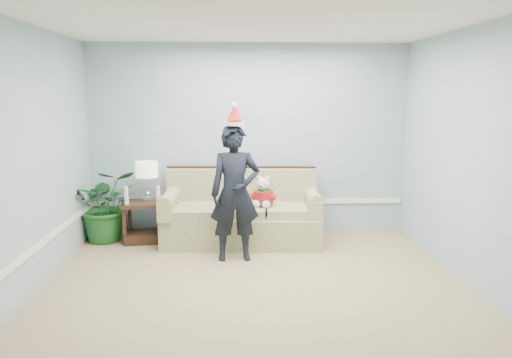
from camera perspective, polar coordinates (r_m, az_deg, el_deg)
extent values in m
cube|color=tan|center=(5.00, 0.03, -14.04)|extent=(4.50, 5.00, 0.02)
cube|color=white|center=(4.63, 0.03, 18.47)|extent=(4.50, 5.00, 0.02)
cube|color=#9EB9CA|center=(7.12, -0.86, 4.47)|extent=(4.50, 0.02, 2.70)
cube|color=#9EB9CA|center=(2.18, 2.97, -8.00)|extent=(4.50, 0.02, 2.70)
cube|color=#9EB9CA|center=(5.06, -26.49, 1.24)|extent=(0.02, 5.00, 2.70)
cube|color=#9EB9CA|center=(5.23, 25.59, 1.56)|extent=(0.02, 5.00, 2.70)
cube|color=white|center=(7.23, -0.84, -2.67)|extent=(4.48, 0.03, 0.06)
cube|color=white|center=(5.24, -25.48, -8.53)|extent=(0.03, 4.98, 0.06)
cube|color=#485628|center=(6.82, -1.62, -5.61)|extent=(2.15, 1.02, 0.40)
cube|color=#485628|center=(6.73, -7.19, -3.60)|extent=(0.66, 0.75, 0.12)
cube|color=#485628|center=(6.70, -1.62, -3.57)|extent=(0.66, 0.75, 0.12)
cube|color=#485628|center=(6.74, 3.93, -3.51)|extent=(0.66, 0.75, 0.12)
cube|color=#485628|center=(7.04, -1.68, -1.09)|extent=(2.11, 0.31, 0.56)
cube|color=black|center=(7.06, -1.70, 1.25)|extent=(2.10, 0.17, 0.05)
cube|color=#485628|center=(6.79, -9.78, -3.01)|extent=(0.23, 0.91, 0.24)
cube|color=#485628|center=(6.82, 6.49, -2.88)|extent=(0.23, 0.91, 0.24)
cube|color=#3E2316|center=(6.95, -12.73, -2.74)|extent=(0.63, 0.55, 0.05)
cube|color=#3E2316|center=(7.06, -12.58, -6.44)|extent=(0.57, 0.49, 0.13)
cube|color=#3E2316|center=(6.88, -14.82, -5.14)|extent=(0.05, 0.05, 0.55)
cube|color=#3E2316|center=(6.79, -10.99, -5.17)|extent=(0.05, 0.05, 0.55)
cube|color=#3E2316|center=(7.23, -14.20, -4.38)|extent=(0.05, 0.05, 0.55)
cube|color=#3E2316|center=(7.15, -10.56, -4.41)|extent=(0.05, 0.05, 0.55)
cylinder|color=silver|center=(6.99, -12.26, -2.34)|extent=(0.14, 0.14, 0.03)
sphere|color=silver|center=(6.97, -12.28, -1.69)|extent=(0.09, 0.09, 0.09)
cylinder|color=silver|center=(6.95, -12.32, -0.62)|extent=(0.02, 0.02, 0.30)
cylinder|color=white|center=(6.91, -12.38, 1.08)|extent=(0.30, 0.30, 0.21)
cylinder|color=silver|center=(6.83, -14.59, -2.27)|extent=(0.06, 0.06, 0.13)
cylinder|color=white|center=(6.80, -14.63, -1.27)|extent=(0.05, 0.05, 0.11)
cylinder|color=silver|center=(6.75, -11.11, -2.27)|extent=(0.06, 0.06, 0.13)
cylinder|color=white|center=(6.73, -11.14, -1.25)|extent=(0.05, 0.05, 0.11)
imported|color=#195421|center=(7.12, -16.74, -2.86)|extent=(1.07, 0.98, 1.00)
imported|color=black|center=(6.00, -2.41, -1.64)|extent=(0.63, 0.44, 1.64)
cylinder|color=silver|center=(5.89, -2.47, 6.36)|extent=(0.26, 0.26, 0.05)
cone|color=#B22913|center=(5.91, -2.48, 7.52)|extent=(0.22, 0.27, 0.28)
sphere|color=silver|center=(5.82, -2.49, 8.40)|extent=(0.07, 0.07, 0.07)
sphere|color=silver|center=(6.65, 0.87, -2.08)|extent=(0.24, 0.24, 0.24)
cylinder|color=#B22913|center=(6.65, 0.87, -2.08)|extent=(0.33, 0.33, 0.17)
cylinder|color=#156524|center=(6.63, 0.88, -1.27)|extent=(0.22, 0.22, 0.03)
sphere|color=silver|center=(6.56, 0.36, -2.93)|extent=(0.11, 0.11, 0.11)
sphere|color=silver|center=(6.56, 1.50, -2.92)|extent=(0.11, 0.11, 0.11)
sphere|color=silver|center=(6.61, 0.88, -0.56)|extent=(0.17, 0.17, 0.17)
sphere|color=black|center=(6.51, 0.94, -0.86)|extent=(0.02, 0.02, 0.02)
sphere|color=silver|center=(6.60, 0.36, 0.09)|extent=(0.07, 0.07, 0.07)
sphere|color=silver|center=(6.61, 1.40, 0.10)|extent=(0.07, 0.07, 0.07)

